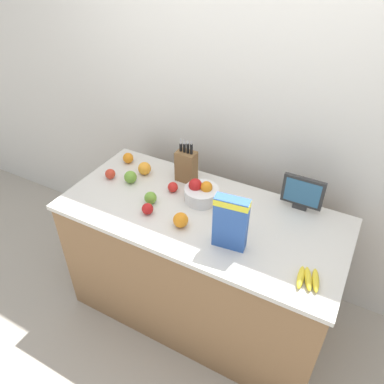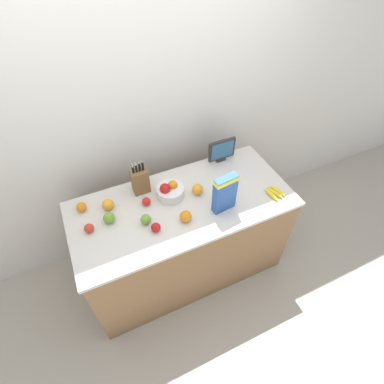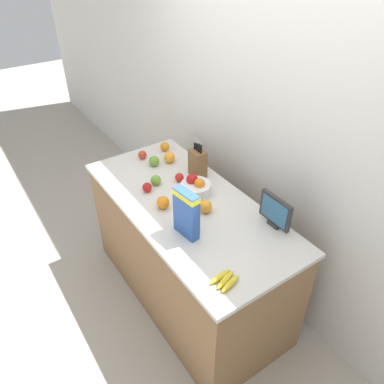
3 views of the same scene
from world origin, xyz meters
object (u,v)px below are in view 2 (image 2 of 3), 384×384
apple_rightmost (89,228)px  orange_mid_left (186,216)px  orange_near_bowl (198,189)px  small_monitor (222,150)px  banana_bunch (274,193)px  cereal_box (225,192)px  orange_back_center (108,205)px  apple_near_bananas (146,202)px  orange_by_cereal (81,207)px  knife_block (140,181)px  apple_middle (109,218)px  apple_rear (156,227)px  fruit_bowl (170,191)px  apple_front (146,219)px

apple_rightmost → orange_mid_left: orange_mid_left is taller
orange_near_bowl → orange_mid_left: 0.28m
small_monitor → banana_bunch: bearing=-70.5°
small_monitor → cereal_box: cereal_box is taller
cereal_box → orange_back_center: size_ratio=3.55×
apple_rightmost → apple_near_bananas: apple_rightmost is taller
apple_rightmost → orange_near_bowl: (0.85, 0.02, 0.01)m
cereal_box → orange_by_cereal: bearing=149.7°
cereal_box → orange_back_center: (-0.78, 0.36, -0.13)m
knife_block → apple_near_bananas: bearing=-94.3°
small_monitor → cereal_box: size_ratio=0.77×
banana_bunch → orange_back_center: (-1.22, 0.40, 0.03)m
orange_mid_left → apple_middle: bearing=156.7°
apple_rear → apple_rightmost: bearing=156.1°
knife_block → apple_middle: bearing=-146.7°
banana_bunch → apple_middle: apple_middle is taller
apple_middle → apple_rear: apple_middle is taller
fruit_bowl → orange_near_bowl: size_ratio=2.41×
cereal_box → apple_rear: (-0.53, 0.02, -0.14)m
apple_front → knife_block: bearing=77.6°
knife_block → orange_near_bowl: (0.39, -0.21, -0.07)m
small_monitor → orange_by_cereal: small_monitor is taller
apple_rightmost → orange_back_center: (0.17, 0.15, 0.01)m
small_monitor → banana_bunch: (0.19, -0.53, -0.10)m
knife_block → fruit_bowl: (0.19, -0.15, -0.06)m
cereal_box → orange_mid_left: cereal_box is taller
orange_by_cereal → apple_rightmost: bearing=-86.9°
apple_near_bananas → apple_rear: bearing=-94.1°
apple_front → apple_rear: 0.10m
cereal_box → banana_bunch: cereal_box is taller
orange_by_cereal → small_monitor: bearing=3.2°
apple_near_bananas → apple_front: bearing=-109.7°
fruit_bowl → orange_back_center: fruit_bowl is taller
small_monitor → orange_near_bowl: (-0.36, -0.27, -0.07)m
apple_front → orange_by_cereal: apple_front is taller
knife_block → apple_near_bananas: 0.17m
orange_mid_left → orange_near_bowl: bearing=47.0°
orange_back_center → apple_middle: bearing=-100.9°
orange_by_cereal → apple_rear: bearing=-42.8°
knife_block → apple_front: (-0.07, -0.32, -0.07)m
banana_bunch → apple_middle: 1.27m
apple_front → orange_by_cereal: (-0.40, 0.31, -0.00)m
apple_rear → orange_back_center: (-0.25, 0.34, 0.01)m
apple_front → apple_rear: apple_front is taller
fruit_bowl → orange_by_cereal: fruit_bowl is taller
apple_rear → fruit_bowl: bearing=51.2°
orange_back_center → orange_near_bowl: bearing=-11.4°
small_monitor → banana_bunch: 0.57m
orange_back_center → orange_by_cereal: size_ratio=1.18×
apple_rightmost → orange_by_cereal: (-0.01, 0.22, 0.00)m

